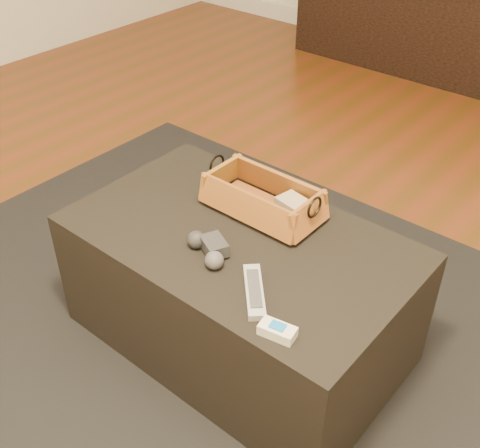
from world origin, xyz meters
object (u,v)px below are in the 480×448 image
Objects in this scene: tv_remote at (255,205)px; cream_gadget at (277,331)px; media_cabinet at (421,19)px; silver_remote at (254,291)px; ottoman at (239,289)px; game_controller at (209,248)px; wicker_basket at (263,200)px.

cream_gadget is at bearing -51.22° from tv_remote.
media_cabinet is 9.16× the size of silver_remote.
ottoman is at bearing -77.58° from tv_remote.
cream_gadget is at bearing -19.85° from game_controller.
media_cabinet reaches higher than cream_gadget.
ottoman is at bearing 138.79° from silver_remote.
tv_remote and cream_gadget have the same top height.
silver_remote is (0.19, -0.17, 0.22)m from ottoman.
ottoman is at bearing -80.77° from wicker_basket.
wicker_basket is 2.27× the size of game_controller.
ottoman is (0.67, -2.56, -0.08)m from media_cabinet.
wicker_basket is 3.96× the size of cream_gadget.
game_controller reaches higher than silver_remote.
media_cabinet is 16.60× the size of cream_gadget.
wicker_basket is at bearing 124.96° from silver_remote.
wicker_basket is (0.65, -2.42, 0.17)m from media_cabinet.
cream_gadget reaches higher than ottoman.
silver_remote is at bearing -55.04° from wicker_basket.
media_cabinet is 8.07× the size of tv_remote.
game_controller is at bearing 160.15° from cream_gadget.
media_cabinet reaches higher than ottoman.
ottoman is 5.88× the size of silver_remote.
game_controller reaches higher than ottoman.
ottoman is at bearing 142.92° from cream_gadget.
ottoman is 0.27m from tv_remote.
game_controller is at bearing -86.03° from wicker_basket.
tv_remote is at bearing 134.67° from cream_gadget.
tv_remote is 0.51m from cream_gadget.
wicker_basket is 0.26m from game_controller.
media_cabinet is at bearing 98.55° from tv_remote.
media_cabinet reaches higher than wicker_basket.
tv_remote is (-0.04, 0.12, 0.23)m from ottoman.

